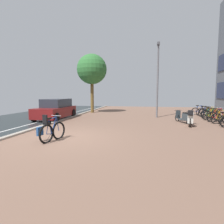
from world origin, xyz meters
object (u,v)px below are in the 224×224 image
bicycle_rack_03 (222,118)px  lamp_post (158,77)px  bicycle_rack_05 (213,116)px  bicycle_rack_07 (210,114)px  bicycle_rack_10 (199,111)px  bicycle_rack_08 (207,113)px  bicycle_rack_09 (204,112)px  bicycle_rack_04 (217,117)px  street_tree (92,70)px  bicycle_foreground (51,131)px  scooter_near (190,119)px  bicycle_rack_06 (210,115)px  scooter_mid (184,117)px  parked_car_near (56,109)px

bicycle_rack_03 → lamp_post: 5.46m
bicycle_rack_05 → lamp_post: lamp_post is taller
bicycle_rack_07 → bicycle_rack_10: bearing=95.2°
bicycle_rack_08 → bicycle_rack_09: size_ratio=1.09×
bicycle_rack_04 → bicycle_rack_07: bicycle_rack_04 is taller
bicycle_rack_07 → street_tree: street_tree is taller
bicycle_rack_04 → lamp_post: size_ratio=0.24×
bicycle_rack_04 → bicycle_rack_10: bearing=89.4°
bicycle_foreground → bicycle_rack_05: (8.43, 7.14, -0.06)m
bicycle_foreground → bicycle_rack_08: size_ratio=1.07×
bicycle_rack_10 → scooter_near: scooter_near is taller
bicycle_rack_04 → bicycle_rack_10: bicycle_rack_04 is taller
bicycle_rack_05 → bicycle_rack_06: size_ratio=1.07×
bicycle_foreground → scooter_near: bicycle_foreground is taller
bicycle_foreground → lamp_post: (4.63, 8.30, 2.84)m
bicycle_rack_04 → bicycle_rack_05: size_ratio=1.05×
bicycle_rack_06 → bicycle_rack_09: size_ratio=1.02×
bicycle_rack_05 → bicycle_rack_08: 2.16m
bicycle_rack_04 → bicycle_rack_07: (0.24, 2.15, -0.01)m
bicycle_rack_04 → street_tree: (-9.99, 4.65, 3.92)m
bicycle_rack_05 → scooter_near: bearing=-128.9°
bicycle_rack_09 → scooter_near: (-2.36, -5.51, 0.12)m
bicycle_rack_05 → scooter_mid: (-2.23, -1.45, 0.04)m
street_tree → bicycle_rack_04: bearing=-24.9°
bicycle_foreground → bicycle_rack_08: bearing=46.9°
parked_car_near → scooter_near: bearing=-10.3°
bicycle_rack_03 → street_tree: (-10.01, 5.36, 3.93)m
parked_car_near → scooter_mid: bearing=-3.0°
bicycle_rack_08 → bicycle_rack_10: size_ratio=1.02×
bicycle_foreground → scooter_mid: (6.20, 5.69, -0.02)m
bicycle_rack_08 → scooter_mid: size_ratio=0.78×
bicycle_rack_04 → bicycle_rack_08: size_ratio=1.04×
bicycle_foreground → scooter_near: 7.73m
bicycle_rack_07 → bicycle_rack_08: 0.72m
bicycle_rack_10 → lamp_post: (-3.86, -2.42, 2.91)m
bicycle_rack_07 → bicycle_rack_09: 1.43m
bicycle_rack_08 → street_tree: size_ratio=0.23×
bicycle_rack_03 → bicycle_rack_07: bicycle_rack_03 is taller
bicycle_rack_07 → bicycle_rack_04: bearing=-96.4°
bicycle_rack_08 → scooter_mid: bearing=-124.8°
bicycle_rack_03 → bicycle_rack_06: bearing=90.2°
bicycle_rack_06 → scooter_mid: 3.12m
bicycle_rack_05 → scooter_near: 3.40m
bicycle_rack_09 → lamp_post: 5.25m
bicycle_rack_07 → scooter_near: scooter_near is taller
bicycle_rack_04 → parked_car_near: size_ratio=0.35×
bicycle_foreground → lamp_post: size_ratio=0.25×
bicycle_rack_09 → scooter_mid: bearing=-119.7°
bicycle_rack_10 → scooter_near: 6.60m
bicycle_rack_03 → street_tree: street_tree is taller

